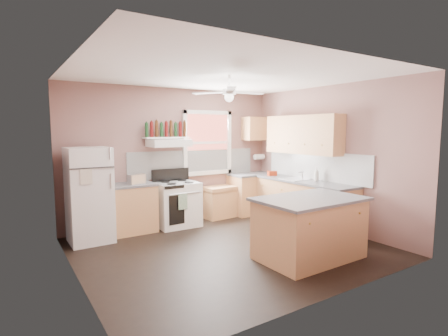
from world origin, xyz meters
TOP-DOWN VIEW (x-y plane):
  - floor at (0.00, 0.00)m, footprint 4.50×4.50m
  - ceiling at (0.00, 0.00)m, footprint 4.50×4.50m
  - wall_back at (0.00, 2.02)m, footprint 4.50×0.05m
  - wall_right at (2.27, 0.00)m, footprint 0.05×4.00m
  - wall_left at (-2.27, 0.00)m, footprint 0.05×4.00m
  - backsplash_back at (0.45, 1.99)m, footprint 2.90×0.03m
  - backsplash_right at (2.23, 0.30)m, footprint 0.03×2.60m
  - window_view at (0.75, 1.98)m, footprint 1.00×0.02m
  - window_frame at (0.75, 1.96)m, footprint 1.16×0.07m
  - refrigerator at (-1.78, 1.53)m, footprint 0.68×0.66m
  - base_cabinet_left at (-1.06, 1.70)m, footprint 0.90×0.60m
  - counter_left at (-1.06, 1.70)m, footprint 0.92×0.62m
  - toaster at (-0.95, 1.58)m, footprint 0.31×0.21m
  - stove at (-0.13, 1.62)m, footprint 0.81×0.67m
  - range_hood at (-0.23, 1.75)m, footprint 0.78×0.50m
  - bottle_shelf at (-0.23, 1.87)m, footprint 0.90×0.26m
  - cart at (0.91, 1.75)m, footprint 0.70×0.50m
  - base_cabinet_corner at (1.75, 1.70)m, footprint 1.00×0.60m
  - base_cabinet_right at (1.95, 0.30)m, footprint 0.60×2.20m
  - counter_corner at (1.75, 1.70)m, footprint 1.02×0.62m
  - counter_right at (1.94, 0.30)m, footprint 0.62×2.22m
  - sink at (1.94, 0.50)m, footprint 0.55×0.45m
  - faucet at (2.10, 0.50)m, footprint 0.03×0.03m
  - upper_cabinet_right at (2.08, 0.50)m, footprint 0.33×1.80m
  - upper_cabinet_corner at (1.95, 1.83)m, footprint 0.60×0.33m
  - paper_towel at (2.07, 1.86)m, footprint 0.26×0.12m
  - island at (0.75, -1.00)m, footprint 1.48×0.95m
  - island_top at (0.75, -1.00)m, footprint 1.57×1.04m
  - ceiling_fan_hub at (0.00, 0.00)m, footprint 0.20×0.20m
  - soap_bottle at (2.10, 0.13)m, footprint 0.14×0.14m
  - red_caddy at (1.88, 1.17)m, footprint 0.21×0.17m
  - wine_bottles at (-0.23, 1.87)m, footprint 0.86×0.06m

SIDE VIEW (x-z plane):
  - floor at x=0.00m, z-range 0.00..0.00m
  - cart at x=0.91m, z-range 0.00..0.67m
  - base_cabinet_left at x=-1.06m, z-range 0.00..0.86m
  - stove at x=-0.13m, z-range 0.00..0.86m
  - base_cabinet_corner at x=1.75m, z-range 0.00..0.86m
  - base_cabinet_right at x=1.95m, z-range 0.00..0.86m
  - island at x=0.75m, z-range 0.00..0.86m
  - refrigerator at x=-1.78m, z-range 0.00..1.59m
  - counter_left at x=-1.06m, z-range 0.86..0.90m
  - counter_corner at x=1.75m, z-range 0.86..0.90m
  - counter_right at x=1.94m, z-range 0.86..0.90m
  - island_top at x=0.75m, z-range 0.86..0.90m
  - sink at x=1.94m, z-range 0.88..0.91m
  - red_caddy at x=1.88m, z-range 0.90..1.00m
  - faucet at x=2.10m, z-range 0.90..1.04m
  - toaster at x=-0.95m, z-range 0.90..1.08m
  - soap_bottle at x=2.10m, z-range 0.90..1.16m
  - backsplash_back at x=0.45m, z-range 0.90..1.45m
  - backsplash_right at x=2.23m, z-range 0.90..1.45m
  - paper_towel at x=2.07m, z-range 1.19..1.31m
  - wall_back at x=0.00m, z-range 0.00..2.70m
  - wall_right at x=2.27m, z-range 0.00..2.70m
  - wall_left at x=-2.27m, z-range 0.00..2.70m
  - window_view at x=0.75m, z-range 1.00..2.20m
  - window_frame at x=0.75m, z-range 0.92..2.28m
  - range_hood at x=-0.23m, z-range 1.55..1.69m
  - bottle_shelf at x=-0.23m, z-range 1.71..1.73m
  - upper_cabinet_right at x=2.08m, z-range 1.40..2.16m
  - wine_bottles at x=-0.23m, z-range 1.73..2.04m
  - upper_cabinet_corner at x=1.95m, z-range 1.64..2.16m
  - ceiling_fan_hub at x=0.00m, z-range 2.41..2.49m
  - ceiling at x=0.00m, z-range 2.70..2.70m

